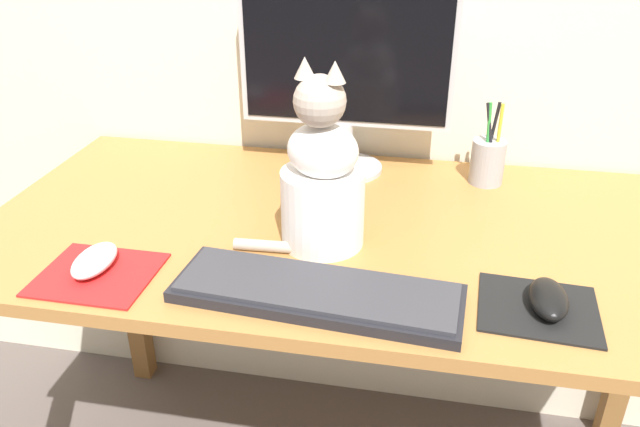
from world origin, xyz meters
TOP-DOWN VIEW (x-y plane):
  - desk at (0.00, 0.00)m, footprint 1.40×0.70m
  - monitor at (-0.05, 0.25)m, footprint 0.45×0.17m
  - keyboard at (-0.02, -0.24)m, footprint 0.46×0.18m
  - mousepad_left at (-0.39, -0.25)m, footprint 0.19×0.17m
  - mousepad_right at (0.31, -0.21)m, footprint 0.18×0.17m
  - computer_mouse_left at (-0.39, -0.24)m, footprint 0.06×0.11m
  - computer_mouse_right at (0.32, -0.21)m, footprint 0.06×0.11m
  - cat at (-0.04, -0.07)m, footprint 0.24×0.18m
  - pen_cup at (0.25, 0.24)m, footprint 0.07×0.07m

SIDE VIEW (x-z plane):
  - desk at x=0.00m, z-range 0.28..1.02m
  - mousepad_left at x=-0.39m, z-range 0.75..0.75m
  - mousepad_right at x=0.31m, z-range 0.75..0.75m
  - keyboard at x=-0.02m, z-range 0.74..0.77m
  - computer_mouse_left at x=-0.39m, z-range 0.75..0.78m
  - computer_mouse_right at x=0.32m, z-range 0.75..0.78m
  - pen_cup at x=0.25m, z-range 0.71..0.89m
  - cat at x=-0.04m, z-range 0.70..1.03m
  - monitor at x=-0.05m, z-range 0.77..1.19m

